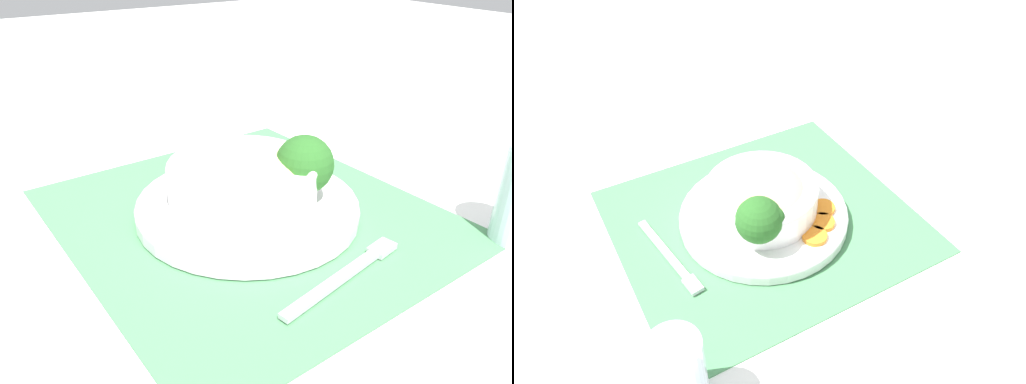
# 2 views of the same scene
# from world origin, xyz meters

# --- Properties ---
(ground_plane) EXTENTS (4.00, 4.00, 0.00)m
(ground_plane) POSITION_xyz_m (0.00, 0.00, 0.00)
(ground_plane) COLOR white
(placemat) EXTENTS (0.50, 0.46, 0.00)m
(placemat) POSITION_xyz_m (0.00, 0.00, 0.00)
(placemat) COLOR #4C8C59
(placemat) RESTS_ON ground_plane
(plate) EXTENTS (0.28, 0.28, 0.02)m
(plate) POSITION_xyz_m (0.00, 0.00, 0.02)
(plate) COLOR white
(plate) RESTS_ON placemat
(bowl) EXTENTS (0.19, 0.19, 0.07)m
(bowl) POSITION_xyz_m (-0.00, -0.01, 0.05)
(bowl) COLOR white
(bowl) RESTS_ON plate
(broccoli_floret) EXTENTS (0.07, 0.07, 0.09)m
(broccoli_floret) POSITION_xyz_m (0.04, 0.06, 0.07)
(broccoli_floret) COLOR #84AD5B
(broccoli_floret) RESTS_ON plate
(carrot_slice_near) EXTENTS (0.04, 0.04, 0.01)m
(carrot_slice_near) POSITION_xyz_m (-0.05, 0.09, 0.02)
(carrot_slice_near) COLOR orange
(carrot_slice_near) RESTS_ON plate
(carrot_slice_middle) EXTENTS (0.04, 0.04, 0.01)m
(carrot_slice_middle) POSITION_xyz_m (-0.07, 0.07, 0.02)
(carrot_slice_middle) COLOR orange
(carrot_slice_middle) RESTS_ON plate
(carrot_slice_far) EXTENTS (0.04, 0.04, 0.01)m
(carrot_slice_far) POSITION_xyz_m (-0.09, 0.04, 0.02)
(carrot_slice_far) COLOR orange
(carrot_slice_far) RESTS_ON plate
(fork) EXTENTS (0.05, 0.18, 0.01)m
(fork) POSITION_xyz_m (0.17, 0.03, 0.01)
(fork) COLOR silver
(fork) RESTS_ON placemat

